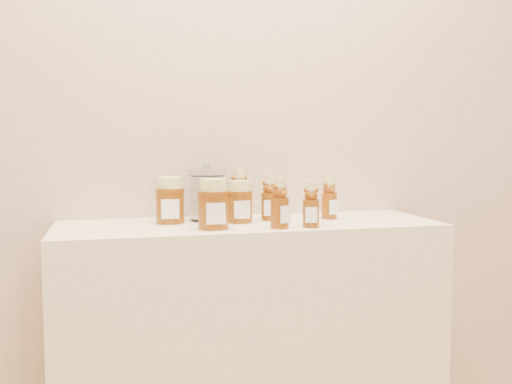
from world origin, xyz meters
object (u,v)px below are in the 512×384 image
object	(u,v)px
display_table	(250,361)
glass_canister	(207,193)
bear_bottle_back_left	(239,190)
bear_bottle_front_left	(280,199)
honey_jar_left	(170,200)

from	to	relation	value
display_table	glass_canister	world-z (taller)	glass_canister
bear_bottle_back_left	bear_bottle_front_left	bearing A→B (deg)	-78.13
display_table	bear_bottle_front_left	world-z (taller)	bear_bottle_front_left
display_table	glass_canister	bearing A→B (deg)	145.79
honey_jar_left	display_table	bearing A→B (deg)	-8.18
display_table	glass_canister	xyz separation A→B (m)	(-0.12, 0.08, 0.54)
bear_bottle_back_left	glass_canister	xyz separation A→B (m)	(-0.11, -0.02, -0.01)
display_table	bear_bottle_front_left	xyz separation A→B (m)	(0.06, -0.13, 0.54)
display_table	bear_bottle_front_left	bearing A→B (deg)	-65.79
display_table	honey_jar_left	bearing A→B (deg)	166.57
bear_bottle_back_left	honey_jar_left	xyz separation A→B (m)	(-0.23, -0.05, -0.02)
bear_bottle_back_left	bear_bottle_front_left	distance (m)	0.25
bear_bottle_front_left	honey_jar_left	distance (m)	0.36
display_table	honey_jar_left	world-z (taller)	honey_jar_left
bear_bottle_back_left	glass_canister	distance (m)	0.11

